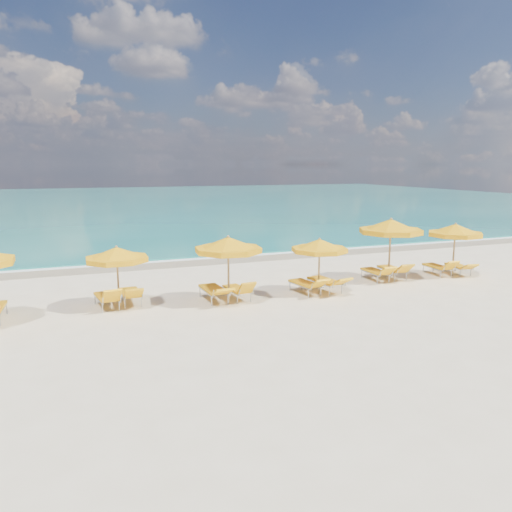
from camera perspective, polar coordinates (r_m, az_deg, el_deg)
name	(u,v)px	position (r m, az deg, el deg)	size (l,w,h in m)	color
ground_plane	(271,296)	(17.96, 1.71, -4.58)	(120.00, 120.00, 0.00)	beige
ocean	(123,202)	(64.53, -14.97, 5.94)	(120.00, 80.00, 0.30)	#147166
wet_sand_band	(214,260)	(24.79, -4.87, -0.42)	(120.00, 2.60, 0.01)	tan
foam_line	(209,257)	(25.55, -5.37, -0.11)	(120.00, 1.20, 0.03)	white
whitecap_near	(80,239)	(33.35, -19.51, 1.81)	(14.00, 0.36, 0.05)	white
whitecap_far	(250,219)	(42.88, -0.73, 4.20)	(18.00, 0.30, 0.05)	white
umbrella_3	(117,255)	(16.67, -15.63, 0.12)	(2.66, 2.66, 2.08)	#A78853
umbrella_4	(228,245)	(16.70, -3.20, 1.22)	(2.83, 2.83, 2.32)	#A78853
umbrella_5	(320,246)	(18.03, 7.27, 1.13)	(2.31, 2.31, 2.07)	#A78853
umbrella_6	(391,227)	(20.66, 15.15, 3.22)	(2.59, 2.59, 2.57)	#A78853
umbrella_7	(455,231)	(22.37, 21.82, 2.71)	(2.83, 2.83, 2.27)	#A78853
lounger_3_left	(107,301)	(17.14, -16.66, -5.00)	(0.81, 1.77, 0.85)	#A5A8AD
lounger_3_right	(131,297)	(17.43, -14.10, -4.61)	(0.63, 1.83, 0.79)	#A5A8AD
lounger_4_left	(214,294)	(17.30, -4.81, -4.39)	(0.75, 2.05, 0.74)	#A5A8AD
lounger_4_right	(238,293)	(17.49, -2.12, -4.28)	(0.75, 1.70, 0.82)	#A5A8AD
lounger_5_left	(306,288)	(18.30, 5.71, -3.63)	(0.86, 1.89, 0.77)	#A5A8AD
lounger_5_right	(326,285)	(18.71, 7.99, -3.33)	(0.94, 2.04, 0.75)	#A5A8AD
lounger_6_left	(376,275)	(20.84, 13.52, -2.14)	(0.64, 1.80, 0.78)	#A5A8AD
lounger_6_right	(393,273)	(21.43, 15.35, -1.86)	(0.70, 1.87, 0.81)	#A5A8AD
lounger_7_left	(438,270)	(22.62, 20.05, -1.52)	(0.65, 1.74, 0.81)	#A5A8AD
lounger_7_right	(459,269)	(23.15, 22.14, -1.43)	(0.84, 1.78, 0.65)	#A5A8AD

